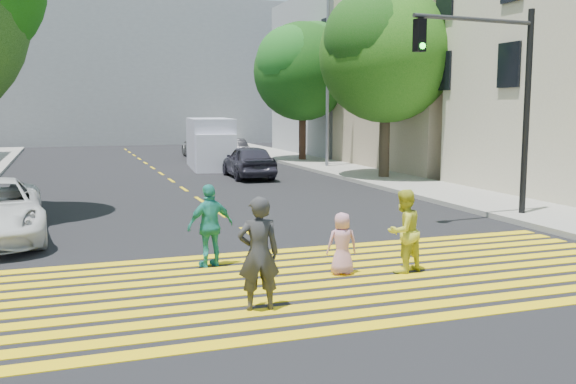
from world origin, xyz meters
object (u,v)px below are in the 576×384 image
dark_car_near (249,161)px  pedestrian_man (259,254)px  dark_car_parked (234,150)px  white_van (211,145)px  silver_car (201,147)px  traffic_signal (498,84)px  pedestrian_woman (404,231)px  tree_right_near (387,48)px  pedestrian_extra (210,226)px  pedestrian_child (342,244)px  tree_right_far (303,66)px

dark_car_near → pedestrian_man: bearing=77.1°
dark_car_parked → white_van: size_ratio=0.70×
silver_car → traffic_signal: (3.10, -24.46, 3.04)m
pedestrian_woman → tree_right_near: bearing=-135.2°
pedestrian_extra → white_van: (4.42, 19.89, 0.38)m
pedestrian_woman → pedestrian_extra: (-3.35, 1.62, 0.02)m
white_van → pedestrian_child: bearing=-89.9°
pedestrian_man → pedestrian_child: (2.07, 1.51, -0.30)m
pedestrian_child → dark_car_parked: size_ratio=0.30×
tree_right_near → pedestrian_man: bearing=-123.8°
pedestrian_extra → dark_car_near: (5.00, 14.94, -0.08)m
pedestrian_child → pedestrian_extra: 2.60m
tree_right_far → dark_car_near: bearing=-126.6°
pedestrian_extra → dark_car_near: bearing=-122.0°
tree_right_far → traffic_signal: 19.62m
pedestrian_child → pedestrian_woman: bearing=177.3°
traffic_signal → pedestrian_extra: bearing=-168.8°
dark_car_parked → traffic_signal: (1.83, -21.20, 3.07)m
pedestrian_extra → traffic_signal: 9.23m
silver_car → white_van: 7.08m
white_van → silver_car: bearing=88.7°
pedestrian_extra → tree_right_near: bearing=-143.4°
pedestrian_woman → pedestrian_extra: size_ratio=0.97×
dark_car_near → pedestrian_child: bearing=82.7°
tree_right_far → pedestrian_extra: 24.58m
tree_right_near → silver_car: 16.17m
tree_right_near → pedestrian_woman: size_ratio=5.19×
pedestrian_child → traffic_signal: bearing=-140.0°
pedestrian_man → pedestrian_child: pedestrian_man is taller
pedestrian_child → traffic_signal: traffic_signal is taller
dark_car_parked → white_van: bearing=-118.4°
pedestrian_extra → silver_car: pedestrian_extra is taller
pedestrian_child → pedestrian_extra: (-2.18, 1.39, 0.23)m
pedestrian_extra → traffic_signal: bearing=-177.4°
pedestrian_man → pedestrian_extra: 2.90m
pedestrian_man → white_van: 23.20m
silver_car → dark_car_parked: silver_car is taller
silver_car → tree_right_far: bearing=136.9°
pedestrian_woman → pedestrian_child: (-1.16, 0.23, -0.20)m
tree_right_near → dark_car_near: bearing=153.6°
tree_right_near → dark_car_parked: bearing=108.2°
dark_car_parked → dark_car_near: bearing=-98.6°
pedestrian_extra → dark_car_near: pedestrian_extra is taller
tree_right_far → pedestrian_extra: size_ratio=4.86×
silver_car → dark_car_parked: 3.50m
tree_right_far → pedestrian_child: tree_right_far is taller
dark_car_near → tree_right_near: bearing=156.1°
silver_car → pedestrian_man: bearing=82.7°
pedestrian_woman → dark_car_near: bearing=-114.4°
pedestrian_man → pedestrian_woman: pedestrian_man is taller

